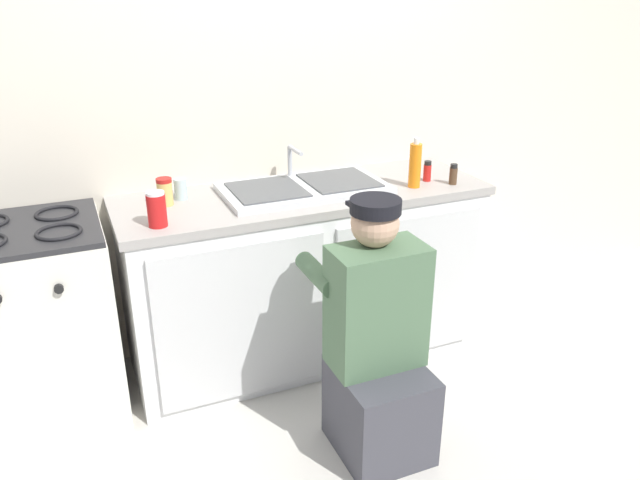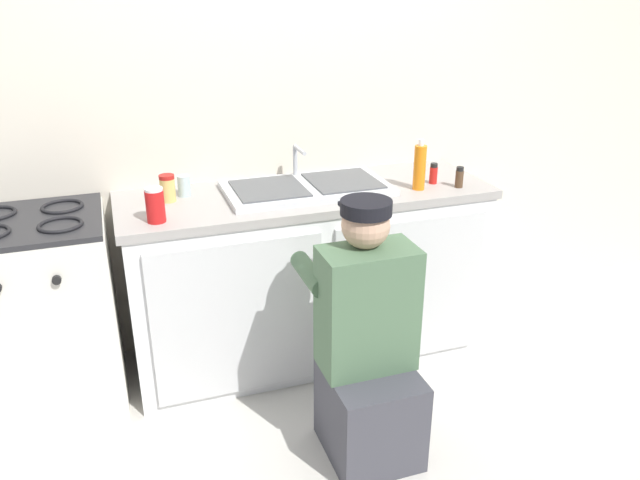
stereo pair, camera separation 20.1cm
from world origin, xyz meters
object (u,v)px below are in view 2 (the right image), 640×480
Objects in this scene: spice_bottle_red at (433,174)px; soap_bottle_orange at (420,167)px; plumber_person at (367,354)px; soda_cup_red at (155,205)px; water_glass at (184,186)px; condiment_jar at (168,188)px; stove_range at (45,313)px; spice_bottle_pepper at (459,177)px; sink_double_basin at (307,187)px.

soap_bottle_orange reaches higher than spice_bottle_red.
spice_bottle_red is at bearing 47.41° from plumber_person.
soda_cup_red is 0.35m from water_glass.
condiment_jar is at bearing 72.82° from soda_cup_red.
spice_bottle_pepper is at bearing -5.35° from stove_range.
soda_cup_red is (-0.73, 0.61, 0.53)m from plumber_person.
spice_bottle_red is at bearing -9.83° from water_glass.
sink_double_basin reaches higher than condiment_jar.
condiment_jar is at bearing 169.67° from spice_bottle_pepper.
soap_bottle_orange is at bearing -10.32° from condiment_jar.
spice_bottle_red is at bearing -6.82° from condiment_jar.
soap_bottle_orange reaches higher than soda_cup_red.
spice_bottle_pepper is 0.22m from soap_bottle_orange.
spice_bottle_pepper is 1.35m from water_glass.
soap_bottle_orange is at bearing 1.69° from soda_cup_red.
sink_double_basin reaches higher than stove_range.
spice_bottle_pepper is (0.09, -0.10, 0.00)m from spice_bottle_red.
condiment_jar is 0.51× the size of soap_bottle_orange.
stove_range is 0.86m from water_glass.
condiment_jar is at bearing 169.68° from soap_bottle_orange.
sink_double_basin is 8.00× the size of water_glass.
stove_range is 2.08m from spice_bottle_pepper.
condiment_jar is at bearing 127.15° from plumber_person.
water_glass is (-1.22, 0.21, -0.00)m from spice_bottle_red.
sink_double_basin is 1.35m from stove_range.
plumber_person is at bearing -52.85° from condiment_jar.
water_glass is at bearing 34.30° from condiment_jar.
spice_bottle_pepper is (1.40, -0.25, -0.01)m from condiment_jar.
soda_cup_red is 1.52× the size of water_glass.
spice_bottle_pepper is 0.42× the size of soap_bottle_orange.
spice_bottle_red is 1.39m from soda_cup_red.
sink_double_basin is 0.65m from spice_bottle_red.
stove_range is 8.84× the size of spice_bottle_pepper.
stove_range is at bearing 160.50° from soda_cup_red.
sink_double_basin is 0.66m from condiment_jar.
plumber_person is 1.09m from soda_cup_red.
spice_bottle_pepper is (2.01, -0.19, 0.50)m from stove_range.
soap_bottle_orange reaches higher than plumber_person.
condiment_jar is at bearing 174.40° from sink_double_basin.
soap_bottle_orange is (0.53, -0.15, 0.09)m from sink_double_basin.
stove_range is 9.28× the size of water_glass.
condiment_jar is (0.61, 0.07, 0.51)m from stove_range.
plumber_person is 4.42× the size of soap_bottle_orange.
spice_bottle_red is 1.05× the size of water_glass.
spice_bottle_red and spice_bottle_pepper have the same top height.
soap_bottle_orange is at bearing -4.77° from stove_range.
plumber_person is at bearing -140.61° from spice_bottle_pepper.
stove_range is at bearing 174.65° from spice_bottle_pepper.
water_glass is (-0.57, 0.92, 0.50)m from plumber_person.
condiment_jar is (-0.66, 0.06, 0.05)m from sink_double_basin.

